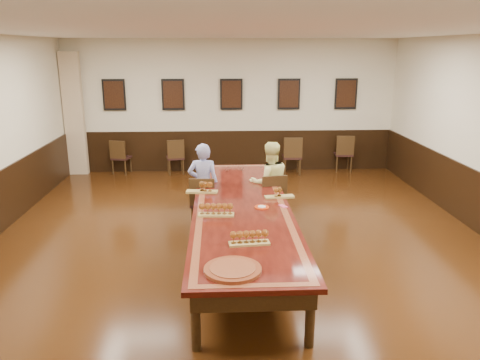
{
  "coord_description": "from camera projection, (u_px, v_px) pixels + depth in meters",
  "views": [
    {
      "loc": [
        -0.33,
        -6.47,
        2.97
      ],
      "look_at": [
        0.0,
        0.5,
        1.0
      ],
      "focal_mm": 35.0,
      "sensor_mm": 36.0,
      "label": 1
    }
  ],
  "objects": [
    {
      "name": "floor",
      "position": [
        242.0,
        253.0,
        7.04
      ],
      "size": [
        8.0,
        10.0,
        0.02
      ],
      "primitive_type": "cube",
      "color": "black",
      "rests_on": "ground"
    },
    {
      "name": "ceiling",
      "position": [
        242.0,
        29.0,
        6.17
      ],
      "size": [
        8.0,
        10.0,
        0.02
      ],
      "primitive_type": "cube",
      "color": "white",
      "rests_on": "floor"
    },
    {
      "name": "wall_back",
      "position": [
        231.0,
        106.0,
        11.42
      ],
      "size": [
        8.0,
        0.02,
        3.2
      ],
      "primitive_type": "cube",
      "color": "beige",
      "rests_on": "floor"
    },
    {
      "name": "chair_man",
      "position": [
        203.0,
        201.0,
        7.98
      ],
      "size": [
        0.45,
        0.48,
        0.9
      ],
      "primitive_type": null,
      "rotation": [
        0.0,
        0.0,
        3.09
      ],
      "color": "black",
      "rests_on": "floor"
    },
    {
      "name": "chair_woman",
      "position": [
        271.0,
        199.0,
        8.07
      ],
      "size": [
        0.51,
        0.54,
        0.93
      ],
      "primitive_type": null,
      "rotation": [
        0.0,
        0.0,
        3.32
      ],
      "color": "black",
      "rests_on": "floor"
    },
    {
      "name": "spare_chair_a",
      "position": [
        121.0,
        157.0,
        11.41
      ],
      "size": [
        0.49,
        0.51,
        0.85
      ],
      "primitive_type": null,
      "rotation": [
        0.0,
        0.0,
        2.9
      ],
      "color": "black",
      "rests_on": "floor"
    },
    {
      "name": "spare_chair_b",
      "position": [
        175.0,
        156.0,
        11.4
      ],
      "size": [
        0.49,
        0.52,
        0.86
      ],
      "primitive_type": null,
      "rotation": [
        0.0,
        0.0,
        3.35
      ],
      "color": "black",
      "rests_on": "floor"
    },
    {
      "name": "spare_chair_c",
      "position": [
        292.0,
        155.0,
        11.33
      ],
      "size": [
        0.46,
        0.5,
        0.94
      ],
      "primitive_type": null,
      "rotation": [
        0.0,
        0.0,
        3.1
      ],
      "color": "black",
      "rests_on": "floor"
    },
    {
      "name": "spare_chair_d",
      "position": [
        343.0,
        153.0,
        11.65
      ],
      "size": [
        0.46,
        0.49,
        0.92
      ],
      "primitive_type": null,
      "rotation": [
        0.0,
        0.0,
        3.08
      ],
      "color": "black",
      "rests_on": "floor"
    },
    {
      "name": "person_man",
      "position": [
        203.0,
        185.0,
        8.0
      ],
      "size": [
        0.54,
        0.37,
        1.44
      ],
      "primitive_type": "imported",
      "rotation": [
        0.0,
        0.0,
        3.09
      ],
      "color": "#4953B6",
      "rests_on": "floor"
    },
    {
      "name": "person_woman",
      "position": [
        270.0,
        183.0,
        8.09
      ],
      "size": [
        0.81,
        0.68,
        1.45
      ],
      "primitive_type": "imported",
      "rotation": [
        0.0,
        0.0,
        3.32
      ],
      "color": "#FAF89C",
      "rests_on": "floor"
    },
    {
      "name": "pink_phone",
      "position": [
        283.0,
        206.0,
        6.79
      ],
      "size": [
        0.13,
        0.16,
        0.01
      ],
      "primitive_type": "cube",
      "rotation": [
        0.0,
        0.0,
        0.43
      ],
      "color": "#EE4F79",
      "rests_on": "conference_table"
    },
    {
      "name": "curtain",
      "position": [
        74.0,
        115.0,
        11.11
      ],
      "size": [
        0.45,
        0.18,
        2.9
      ],
      "primitive_type": "cube",
      "color": "tan",
      "rests_on": "floor"
    },
    {
      "name": "wainscoting",
      "position": [
        242.0,
        222.0,
        6.9
      ],
      "size": [
        8.0,
        10.0,
        1.0
      ],
      "color": "black",
      "rests_on": "floor"
    },
    {
      "name": "conference_table",
      "position": [
        242.0,
        215.0,
        6.87
      ],
      "size": [
        1.4,
        5.0,
        0.76
      ],
      "color": "black",
      "rests_on": "floor"
    },
    {
      "name": "posters",
      "position": [
        231.0,
        94.0,
        11.27
      ],
      "size": [
        6.14,
        0.04,
        0.74
      ],
      "color": "black",
      "rests_on": "wall_back"
    },
    {
      "name": "flight_a",
      "position": [
        203.0,
        188.0,
        7.43
      ],
      "size": [
        0.51,
        0.21,
        0.19
      ],
      "color": "olive",
      "rests_on": "conference_table"
    },
    {
      "name": "flight_b",
      "position": [
        279.0,
        193.0,
        7.18
      ],
      "size": [
        0.46,
        0.19,
        0.17
      ],
      "color": "olive",
      "rests_on": "conference_table"
    },
    {
      "name": "flight_c",
      "position": [
        216.0,
        210.0,
        6.39
      ],
      "size": [
        0.5,
        0.18,
        0.18
      ],
      "color": "olive",
      "rests_on": "conference_table"
    },
    {
      "name": "flight_d",
      "position": [
        249.0,
        238.0,
        5.45
      ],
      "size": [
        0.49,
        0.19,
        0.18
      ],
      "color": "olive",
      "rests_on": "conference_table"
    },
    {
      "name": "red_plate_grp",
      "position": [
        262.0,
        207.0,
        6.73
      ],
      "size": [
        0.21,
        0.21,
        0.03
      ],
      "color": "red",
      "rests_on": "conference_table"
    },
    {
      "name": "carved_platter",
      "position": [
        233.0,
        269.0,
        4.81
      ],
      "size": [
        0.76,
        0.76,
        0.05
      ],
      "color": "#5E2412",
      "rests_on": "conference_table"
    }
  ]
}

